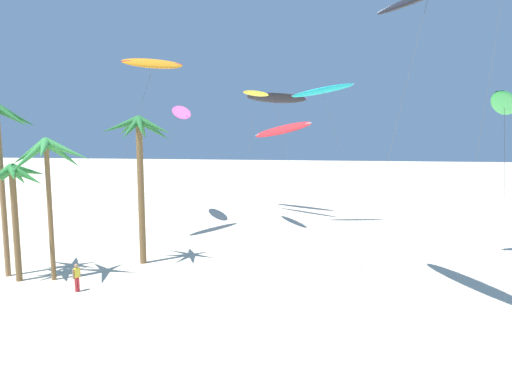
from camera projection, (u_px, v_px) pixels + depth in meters
name	position (u px, v px, depth m)	size (l,w,h in m)	color
palm_tree_1	(13.00, 184.00, 26.80)	(3.73, 3.84, 7.12)	brown
palm_tree_2	(47.00, 160.00, 26.82)	(5.29, 4.92, 8.63)	brown
palm_tree_3	(139.00, 144.00, 30.20)	(4.97, 4.72, 10.03)	brown
flying_kite_1	(275.00, 98.00, 46.67)	(7.30, 9.50, 13.35)	black
flying_kite_2	(255.00, 94.00, 41.44)	(3.99, 6.26, 13.06)	yellow
flying_kite_3	(181.00, 112.00, 46.08)	(5.93, 9.18, 12.16)	#EA5193
flying_kite_5	(323.00, 90.00, 42.27)	(6.87, 3.05, 13.71)	#19B2B7
flying_kite_6	(504.00, 104.00, 21.86)	(3.30, 4.89, 11.07)	green
flying_kite_7	(282.00, 130.00, 51.34)	(7.29, 5.57, 10.51)	red
flying_kite_8	(154.00, 64.00, 37.25)	(5.09, 9.10, 15.33)	orange
person_foreground_walker	(77.00, 276.00, 25.57)	(0.29, 0.48, 1.61)	red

